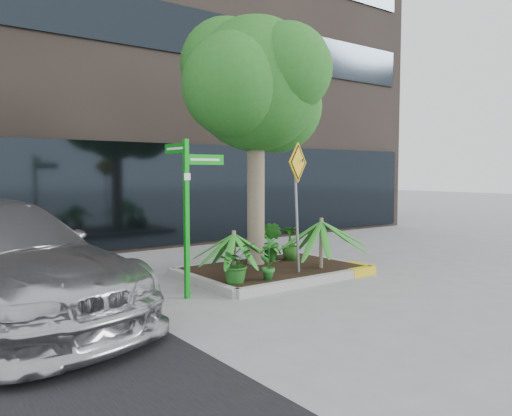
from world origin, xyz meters
TOP-DOWN VIEW (x-y plane):
  - ground at (0.00, 0.00)m, footprint 80.00×80.00m
  - planter at (0.23, 0.27)m, footprint 3.35×2.36m
  - tree at (0.15, 0.80)m, footprint 3.34×2.96m
  - palm_front at (0.89, -0.31)m, footprint 1.07×1.07m
  - palm_left at (-0.93, -0.04)m, footprint 0.91×0.91m
  - palm_back at (0.54, 1.11)m, footprint 0.80×0.80m
  - shrub_a at (-1.15, -0.41)m, footprint 0.75×0.75m
  - shrub_b at (0.99, 0.68)m, footprint 0.54×0.54m
  - shrub_c at (-0.57, -0.55)m, footprint 0.45×0.45m
  - shrub_d at (0.61, 0.83)m, footprint 0.50×0.50m
  - street_sign_post at (-1.95, -0.27)m, footprint 0.73×0.72m
  - cattle_sign at (0.24, -0.35)m, footprint 0.67×0.32m

SIDE VIEW (x-z plane):
  - ground at x=0.00m, z-range 0.00..0.00m
  - planter at x=0.23m, z-range 0.03..0.18m
  - shrub_a at x=-1.15m, z-range 0.15..0.81m
  - shrub_b at x=0.99m, z-range 0.15..0.86m
  - shrub_c at x=-0.57m, z-range 0.15..0.87m
  - shrub_d at x=0.61m, z-range 0.15..0.95m
  - palm_back at x=0.54m, z-range 0.37..1.25m
  - palm_left at x=-0.93m, z-range 0.40..1.42m
  - palm_front at x=0.89m, z-range 0.45..1.64m
  - street_sign_post at x=-1.95m, z-range 0.29..2.77m
  - cattle_sign at x=0.24m, z-range 0.56..2.92m
  - tree at x=0.15m, z-range 1.15..6.16m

